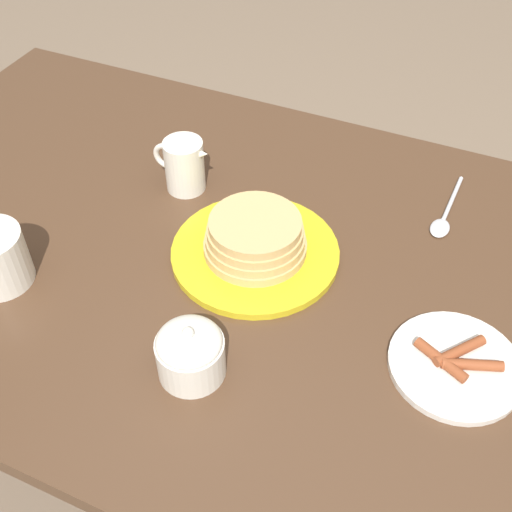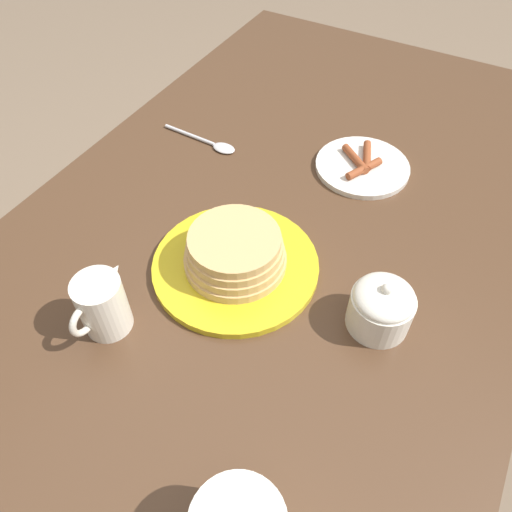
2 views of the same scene
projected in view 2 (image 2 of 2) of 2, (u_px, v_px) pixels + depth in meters
ground_plane at (258, 430)px, 1.34m from camera, size 8.00×8.00×0.00m
dining_table at (259, 291)px, 0.87m from camera, size 1.53×0.82×0.74m
pancake_plate at (235, 257)px, 0.74m from camera, size 0.25×0.25×0.07m
side_plate_bacon at (362, 166)px, 0.91m from camera, size 0.17×0.17×0.02m
creamer_pitcher at (102, 304)px, 0.66m from camera, size 0.10×0.07×0.10m
sugar_bowl at (381, 307)px, 0.67m from camera, size 0.09×0.09×0.08m
spoon at (212, 144)px, 0.96m from camera, size 0.03×0.16×0.01m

